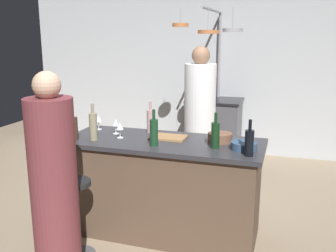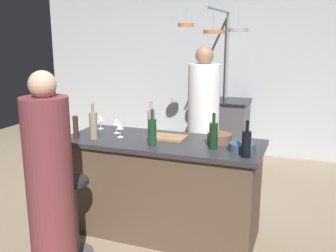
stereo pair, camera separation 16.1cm
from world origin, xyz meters
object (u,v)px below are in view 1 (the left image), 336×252
(bar_stool_left, at_px, (77,215))
(wine_bottle_rose, at_px, (150,121))
(chef, at_px, (200,126))
(wine_bottle_dark, at_px, (249,142))
(mixing_bowl_wooden, at_px, (220,137))
(wine_glass_near_left_guest, at_px, (116,123))
(stove_range, at_px, (214,128))
(guest_left, at_px, (54,191))
(wine_bottle_red, at_px, (215,135))
(pepper_mill, at_px, (75,128))
(wine_bottle_green, at_px, (154,132))
(wine_glass_by_chef, at_px, (120,127))
(wine_bottle_white, at_px, (93,126))
(wine_glass_near_right_guest, at_px, (98,119))
(cutting_board, at_px, (169,137))
(mixing_bowl_blue, at_px, (244,146))

(bar_stool_left, bearing_deg, wine_bottle_rose, 68.64)
(chef, xyz_separation_m, wine_bottle_dark, (0.70, -1.30, 0.22))
(wine_bottle_rose, bearing_deg, mixing_bowl_wooden, -9.95)
(chef, xyz_separation_m, wine_glass_near_left_guest, (-0.59, -0.99, 0.21))
(stove_range, bearing_deg, mixing_bowl_wooden, -78.00)
(wine_bottle_rose, distance_m, mixing_bowl_wooden, 0.72)
(guest_left, distance_m, wine_bottle_red, 1.35)
(pepper_mill, relative_size, wine_bottle_green, 0.67)
(wine_bottle_green, bearing_deg, stove_range, 89.54)
(wine_bottle_dark, bearing_deg, mixing_bowl_wooden, 130.45)
(guest_left, xyz_separation_m, mixing_bowl_wooden, (0.99, 1.08, 0.20))
(guest_left, height_order, wine_glass_by_chef, guest_left)
(wine_bottle_white, distance_m, wine_glass_by_chef, 0.24)
(wine_bottle_rose, relative_size, wine_glass_near_right_guest, 2.09)
(wine_glass_by_chef, bearing_deg, stove_range, 80.80)
(pepper_mill, distance_m, wine_glass_by_chef, 0.40)
(cutting_board, height_order, wine_glass_near_left_guest, wine_glass_near_left_guest)
(bar_stool_left, bearing_deg, wine_glass_near_right_guest, 103.82)
(bar_stool_left, distance_m, wine_glass_near_right_guest, 1.05)
(guest_left, distance_m, mixing_bowl_blue, 1.53)
(stove_range, height_order, bar_stool_left, stove_range)
(stove_range, bearing_deg, wine_glass_by_chef, -99.20)
(stove_range, distance_m, pepper_mill, 2.83)
(stove_range, xyz_separation_m, pepper_mill, (-0.76, -2.67, 0.56))
(chef, distance_m, bar_stool_left, 1.86)
(chef, bearing_deg, mixing_bowl_blue, -60.69)
(wine_glass_near_left_guest, bearing_deg, wine_bottle_rose, 26.94)
(wine_bottle_white, xyz_separation_m, wine_bottle_red, (1.09, 0.08, -0.01))
(wine_bottle_green, bearing_deg, wine_glass_by_chef, 160.03)
(cutting_board, height_order, mixing_bowl_blue, mixing_bowl_blue)
(guest_left, xyz_separation_m, wine_bottle_red, (0.99, 0.87, 0.28))
(wine_bottle_rose, bearing_deg, guest_left, -103.62)
(cutting_board, bearing_deg, wine_bottle_dark, -22.24)
(wine_bottle_dark, distance_m, wine_glass_near_right_guest, 1.59)
(wine_bottle_dark, xyz_separation_m, wine_glass_by_chef, (-1.19, 0.18, -0.01))
(stove_range, distance_m, wine_glass_near_left_guest, 2.48)
(chef, distance_m, cutting_board, 1.00)
(guest_left, bearing_deg, wine_bottle_red, 41.28)
(bar_stool_left, xyz_separation_m, wine_glass_near_right_guest, (-0.20, 0.81, 0.63))
(bar_stool_left, relative_size, wine_glass_by_chef, 4.66)
(wine_glass_near_right_guest, bearing_deg, wine_bottle_green, -27.17)
(mixing_bowl_blue, bearing_deg, chef, 119.31)
(chef, relative_size, pepper_mill, 8.13)
(wine_bottle_white, relative_size, wine_bottle_dark, 1.13)
(chef, bearing_deg, wine_glass_by_chef, -113.58)
(wine_glass_near_left_guest, bearing_deg, wine_bottle_green, -28.67)
(stove_range, relative_size, mixing_bowl_blue, 4.09)
(chef, bearing_deg, cutting_board, -93.47)
(cutting_board, bearing_deg, bar_stool_left, -128.79)
(stove_range, bearing_deg, wine_glass_near_right_guest, -108.28)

